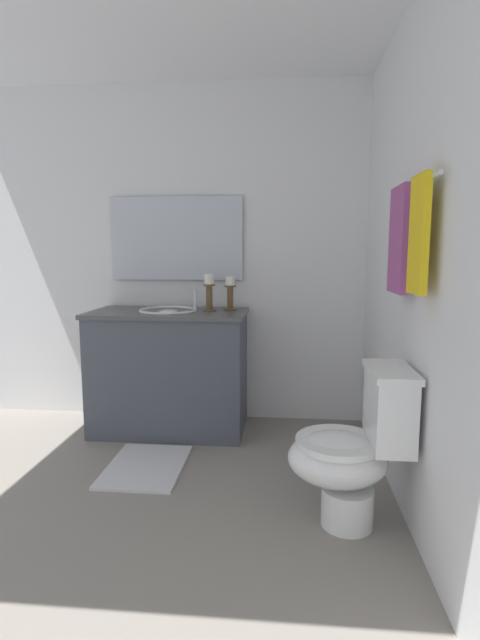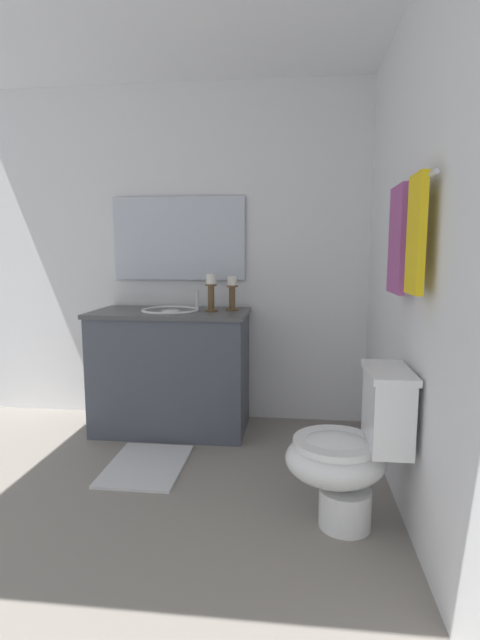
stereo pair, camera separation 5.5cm
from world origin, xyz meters
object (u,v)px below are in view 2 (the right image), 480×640
vanity_cabinet (172,370)px  towel_center (416,235)px  sink_basin (171,316)px  mirror (179,239)px  candle_holder_short (211,292)px  toilet (351,451)px  towel_bar (413,185)px  towel_near_vanity (397,240)px  bath_mat (146,465)px  candle_holder_tall (232,293)px

vanity_cabinet → towel_center: bearing=46.5°
sink_basin → mirror: bearing=-179.8°
candle_holder_short → toilet: size_ratio=0.34×
vanity_cabinet → towel_bar: size_ratio=1.56×
sink_basin → towel_near_vanity: 1.68m
towel_bar → bath_mat: (-0.46, -1.34, -1.53)m
sink_basin → towel_near_vanity: towel_near_vanity is taller
towel_near_vanity → bath_mat: (-0.28, -1.32, -1.30)m
towel_bar → towel_center: (0.17, -0.02, -0.21)m
candle_holder_tall → towel_bar: 1.58m
mirror → candle_holder_short: mirror is taller
candle_holder_tall → towel_near_vanity: bearing=42.4°
vanity_cabinet → mirror: 0.97m
towel_bar → towel_near_vanity: size_ratio=1.41×
towel_bar → towel_near_vanity: 0.28m
vanity_cabinet → bath_mat: vanity_cabinet is taller
mirror → candle_holder_tall: 0.60m
candle_holder_short → towel_near_vanity: 1.42m
candle_holder_short → towel_bar: 1.61m
toilet → towel_bar: (-0.03, 0.22, 1.17)m
candle_holder_tall → towel_center: (1.33, 0.90, 0.35)m
candle_holder_tall → candle_holder_short: candle_holder_short is taller
towel_near_vanity → towel_center: bearing=0.0°
candle_holder_short → bath_mat: 1.20m
candle_holder_tall → candle_holder_short: (0.07, -0.14, 0.01)m
towel_bar → toilet: bearing=-81.7°
candle_holder_short → towel_bar: bearing=44.1°
towel_near_vanity → candle_holder_tall: bearing=-137.6°
towel_center → candle_holder_tall: bearing=-145.9°
sink_basin → toilet: (1.12, 1.12, -0.45)m
candle_holder_short → toilet: (1.12, 0.83, -0.62)m
candle_holder_short → toilet: 1.53m
sink_basin → candle_holder_short: (-0.01, 0.28, 0.17)m
sink_basin → bath_mat: 1.02m
toilet → towel_bar: bearing=98.3°
vanity_cabinet → candle_holder_tall: candle_holder_tall is taller
bath_mat → candle_holder_tall: bearing=149.0°
towel_near_vanity → toilet: bearing=-44.8°
candle_holder_short → towel_center: towel_center is taller
towel_near_vanity → candle_holder_short: bearing=-131.4°
towel_bar → towel_center: 0.28m
candle_holder_short → sink_basin: bearing=-88.7°
vanity_cabinet → candle_holder_short: (-0.01, 0.29, 0.56)m
toilet → bath_mat: 1.27m
towel_near_vanity → towel_center: same height
candle_holder_tall → bath_mat: size_ratio=0.39×
towel_center → toilet: bearing=-124.7°
vanity_cabinet → bath_mat: bearing=0.0°
candle_holder_short → bath_mat: bearing=-24.4°
vanity_cabinet → towel_center: (1.26, 1.32, 0.90)m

